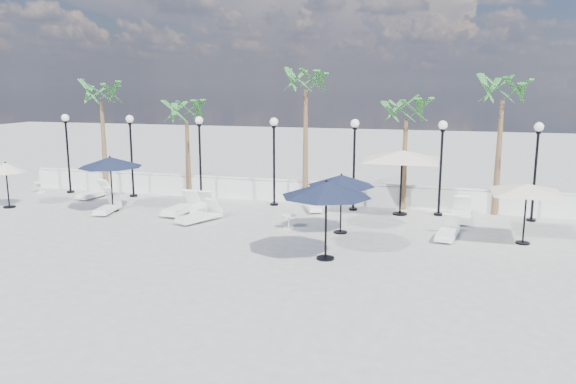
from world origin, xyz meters
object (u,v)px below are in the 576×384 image
(lounger_6, at_px, (462,214))
(parasol_navy_mid, at_px, (341,181))
(lounger_2, at_px, (94,193))
(parasol_navy_left, at_px, (110,162))
(lounger_5, at_px, (313,206))
(lounger_3, at_px, (202,206))
(lounger_7, at_px, (447,232))
(parasol_navy_right, at_px, (326,190))
(parasol_cream_sq_a, at_px, (402,151))
(parasol_cream_sq_b, at_px, (527,184))
(parasol_cream_small, at_px, (6,168))
(lounger_4, at_px, (199,216))
(lounger_1, at_px, (182,208))
(lounger_0, at_px, (108,208))

(lounger_6, xyz_separation_m, parasol_navy_mid, (-4.20, -3.04, 1.64))
(lounger_2, distance_m, parasol_navy_left, 3.72)
(lounger_2, relative_size, parasol_navy_mid, 0.79)
(lounger_2, xyz_separation_m, lounger_5, (10.48, 0.25, -0.03))
(lounger_3, distance_m, lounger_7, 10.06)
(parasol_navy_left, distance_m, parasol_navy_right, 10.79)
(lounger_5, xyz_separation_m, parasol_navy_right, (1.96, -6.40, 1.95))
(parasol_cream_sq_a, height_order, parasol_cream_sq_b, parasol_cream_sq_a)
(parasol_cream_small, bearing_deg, lounger_5, 13.64)
(lounger_5, height_order, parasol_cream_small, parasol_cream_small)
(parasol_cream_small, bearing_deg, lounger_7, 0.34)
(parasol_navy_right, height_order, parasol_cream_sq_a, parasol_cream_sq_a)
(lounger_3, bearing_deg, parasol_navy_right, -49.69)
(lounger_4, distance_m, lounger_5, 4.90)
(parasol_cream_small, bearing_deg, lounger_4, -0.53)
(lounger_3, relative_size, lounger_5, 1.12)
(lounger_1, bearing_deg, parasol_navy_mid, -4.06)
(lounger_6, xyz_separation_m, lounger_7, (-0.51, -2.77, -0.04))
(lounger_6, relative_size, parasol_navy_left, 0.80)
(parasol_cream_sq_a, xyz_separation_m, parasol_cream_sq_b, (4.33, -3.17, -0.60))
(parasol_navy_mid, distance_m, parasol_navy_right, 3.16)
(lounger_3, relative_size, parasol_cream_sq_b, 0.44)
(lounger_0, distance_m, parasol_cream_sq_b, 16.07)
(lounger_0, distance_m, lounger_5, 8.51)
(lounger_0, bearing_deg, parasol_cream_sq_b, -10.71)
(lounger_7, relative_size, parasol_navy_left, 0.71)
(lounger_1, bearing_deg, lounger_4, -33.96)
(lounger_5, xyz_separation_m, parasol_cream_sq_b, (7.94, -2.93, 1.82))
(lounger_1, relative_size, lounger_6, 1.03)
(lounger_7, height_order, parasol_navy_left, parasol_navy_left)
(lounger_2, height_order, lounger_4, lounger_4)
(lounger_2, xyz_separation_m, lounger_6, (16.50, 0.03, 0.03))
(parasol_navy_left, relative_size, parasol_navy_mid, 1.10)
(lounger_0, relative_size, lounger_1, 0.83)
(parasol_cream_sq_b, bearing_deg, parasol_cream_small, -179.55)
(lounger_5, height_order, parasol_navy_right, parasol_navy_right)
(lounger_0, bearing_deg, lounger_1, 2.95)
(lounger_1, distance_m, parasol_navy_right, 8.40)
(lounger_5, distance_m, parasol_cream_small, 13.20)
(lounger_3, bearing_deg, parasol_navy_left, -176.93)
(lounger_2, bearing_deg, parasol_navy_mid, -6.97)
(lounger_4, distance_m, parasol_cream_sq_b, 11.82)
(lounger_3, height_order, parasol_navy_left, parasol_navy_left)
(lounger_5, relative_size, parasol_cream_small, 0.85)
(lounger_6, bearing_deg, lounger_3, -173.31)
(lounger_2, relative_size, parasol_navy_left, 0.72)
(lounger_7, bearing_deg, parasol_navy_mid, -167.37)
(lounger_2, relative_size, parasol_cream_sq_b, 0.44)
(parasol_navy_left, distance_m, parasol_cream_sq_a, 11.99)
(parasol_cream_small, bearing_deg, parasol_navy_left, 8.28)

